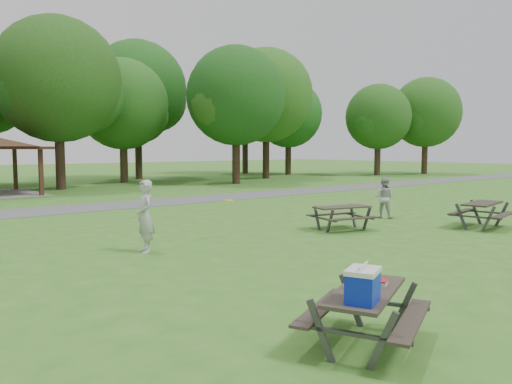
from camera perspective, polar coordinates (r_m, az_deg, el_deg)
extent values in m
plane|color=#336A1E|center=(12.12, 8.55, -7.67)|extent=(160.00, 160.00, 0.00)
cube|color=#4F4F52|center=(23.73, -17.56, -1.62)|extent=(120.00, 3.20, 0.02)
cube|color=#361D13|center=(30.41, -23.36, 2.05)|extent=(0.22, 0.22, 2.60)
cube|color=#372314|center=(35.62, -25.82, 2.33)|extent=(0.22, 0.22, 2.60)
cylinder|color=black|center=(34.61, -21.48, 3.60)|extent=(0.60, 0.60, 4.02)
sphere|color=#193F12|center=(34.88, -21.74, 11.86)|extent=(8.00, 8.00, 8.00)
sphere|color=#164513|center=(35.67, -19.06, 10.48)|extent=(5.20, 5.20, 5.20)
sphere|color=#134514|center=(34.15, -24.21, 10.92)|extent=(4.80, 4.80, 4.80)
cylinder|color=#322216|center=(40.08, -14.87, 3.50)|extent=(0.60, 0.60, 3.43)
sphere|color=#1A4915|center=(40.22, -15.01, 9.69)|extent=(7.00, 7.00, 7.00)
sphere|color=#1D4714|center=(41.12, -13.15, 8.64)|extent=(4.55, 4.55, 4.55)
sphere|color=#1A4012|center=(39.42, -16.74, 8.98)|extent=(4.20, 4.20, 4.20)
cylinder|color=black|center=(37.60, -2.29, 3.84)|extent=(0.60, 0.60, 3.78)
sphere|color=#123F12|center=(37.80, -2.31, 10.93)|extent=(7.40, 7.40, 7.40)
sphere|color=#1A4213|center=(38.99, -0.61, 9.66)|extent=(4.81, 4.81, 4.81)
sphere|color=#204914|center=(36.71, -3.98, 10.23)|extent=(4.44, 4.44, 4.44)
cylinder|color=black|center=(44.10, 1.15, 4.29)|extent=(0.60, 0.60, 4.20)
sphere|color=#1E4E16|center=(44.34, 1.16, 10.99)|extent=(8.20, 8.20, 8.20)
sphere|color=#134213|center=(45.71, 2.69, 9.77)|extent=(5.33, 5.33, 5.33)
sphere|color=#164B15|center=(43.08, -0.34, 10.34)|extent=(4.92, 4.92, 4.92)
cylinder|color=black|center=(50.73, 3.70, 4.01)|extent=(0.60, 0.60, 3.57)
sphere|color=#154C16|center=(50.84, 3.73, 8.90)|extent=(6.80, 6.80, 6.80)
sphere|color=#204B15|center=(52.07, 4.73, 8.06)|extent=(4.42, 4.42, 4.42)
sphere|color=#1A4814|center=(49.74, 2.73, 8.41)|extent=(4.08, 4.08, 4.08)
cylinder|color=#2F2015|center=(50.90, 13.70, 3.77)|extent=(0.60, 0.60, 3.36)
sphere|color=#194614|center=(50.99, 13.80, 8.36)|extent=(6.40, 6.40, 6.40)
sphere|color=#174F16|center=(52.29, 14.47, 7.55)|extent=(4.16, 4.16, 4.16)
sphere|color=#184A15|center=(49.82, 13.09, 7.90)|extent=(3.84, 3.84, 3.84)
cylinder|color=black|center=(44.53, -13.27, 4.39)|extent=(0.60, 0.60, 4.55)
sphere|color=#134313|center=(44.81, -13.41, 11.34)|extent=(8.40, 8.40, 8.40)
sphere|color=#1B4213|center=(45.86, -11.41, 10.17)|extent=(5.46, 5.46, 5.46)
sphere|color=#164D16|center=(43.84, -15.28, 10.61)|extent=(5.04, 5.04, 5.04)
cylinder|color=black|center=(52.82, -1.25, 4.44)|extent=(0.60, 0.60, 4.27)
sphere|color=#1C4C15|center=(53.02, -1.26, 10.00)|extent=(8.00, 8.00, 8.00)
sphere|color=#174012|center=(54.32, 0.05, 9.03)|extent=(5.20, 5.20, 5.20)
sphere|color=#164E16|center=(51.83, -2.52, 9.45)|extent=(4.80, 4.80, 4.80)
cylinder|color=#322016|center=(55.03, 18.71, 3.89)|extent=(0.60, 0.60, 3.67)
sphere|color=#1A4814|center=(55.15, 18.84, 8.61)|extent=(7.20, 7.20, 7.20)
sphere|color=#1F4E16|center=(56.64, 19.42, 7.76)|extent=(4.68, 4.68, 4.68)
sphere|color=#1B4A15|center=(53.79, 18.20, 8.15)|extent=(4.32, 4.32, 4.32)
cube|color=#2F2822|center=(6.95, 12.40, -11.05)|extent=(1.96, 1.40, 0.05)
cube|color=#2B251F|center=(6.92, 17.32, -13.82)|extent=(1.77, 0.98, 0.04)
cube|color=#2E2521|center=(7.19, 7.58, -12.92)|extent=(1.77, 0.98, 0.04)
cube|color=#454548|center=(6.34, 14.22, -16.23)|extent=(0.21, 0.37, 0.79)
cube|color=#454548|center=(6.52, 7.42, -15.49)|extent=(0.21, 0.37, 0.79)
cube|color=#3D3C3F|center=(6.41, 10.77, -15.63)|extent=(0.66, 1.38, 0.05)
cube|color=#424245|center=(7.64, 16.48, -12.56)|extent=(0.21, 0.37, 0.79)
cube|color=#404042|center=(7.79, 10.84, -12.08)|extent=(0.21, 0.37, 0.79)
cube|color=#434245|center=(7.70, 13.63, -12.12)|extent=(0.66, 1.38, 0.05)
cube|color=#0B23B2|center=(6.35, 12.10, -10.65)|extent=(0.56, 0.50, 0.36)
cube|color=silver|center=(6.30, 12.14, -8.81)|extent=(0.59, 0.53, 0.06)
cylinder|color=silver|center=(6.28, 12.15, -8.19)|extent=(0.38, 0.19, 0.03)
cylinder|color=#0C33B5|center=(6.87, 11.90, -10.04)|extent=(0.21, 0.21, 0.22)
cylinder|color=silver|center=(6.84, 11.92, -8.95)|extent=(0.15, 0.15, 0.05)
cube|color=silver|center=(7.17, 13.90, -10.08)|extent=(0.26, 0.26, 0.07)
cube|color=#AD131F|center=(7.16, 13.91, -9.75)|extent=(0.28, 0.28, 0.02)
cube|color=#2F2722|center=(16.47, 9.81, -1.70)|extent=(1.97, 1.18, 0.05)
cube|color=black|center=(16.01, 11.03, -3.00)|extent=(1.85, 0.73, 0.04)
cube|color=#2F2722|center=(17.00, 8.63, -2.50)|extent=(1.85, 0.73, 0.04)
cube|color=#404042|center=(15.81, 8.46, -3.33)|extent=(0.16, 0.39, 0.80)
cube|color=#39393B|center=(16.45, 6.99, -2.98)|extent=(0.16, 0.39, 0.80)
cube|color=#3E3E41|center=(16.12, 7.72, -3.05)|extent=(0.44, 1.46, 0.05)
cube|color=#39393B|center=(16.62, 12.56, -2.98)|extent=(0.16, 0.39, 0.80)
cube|color=#3B3B3D|center=(17.23, 11.00, -2.68)|extent=(0.16, 0.39, 0.80)
cube|color=#464649|center=(16.92, 11.77, -2.73)|extent=(0.44, 1.46, 0.05)
cube|color=#29231E|center=(18.29, 24.45, -1.19)|extent=(2.12, 1.13, 0.06)
cube|color=#2E2521|center=(18.16, 26.43, -2.36)|extent=(2.03, 0.63, 0.04)
cube|color=black|center=(18.51, 22.44, -2.08)|extent=(2.03, 0.63, 0.04)
cube|color=#454548|center=(17.48, 25.03, -2.83)|extent=(0.14, 0.43, 0.88)
cube|color=#3B3B3D|center=(17.72, 22.41, -2.64)|extent=(0.14, 0.43, 0.88)
cube|color=#3A3A3D|center=(17.59, 23.71, -2.63)|extent=(0.35, 1.63, 0.06)
cube|color=#404042|center=(18.97, 26.27, -2.30)|extent=(0.14, 0.43, 0.88)
cube|color=#3E3E40|center=(19.19, 23.84, -2.13)|extent=(0.14, 0.43, 0.88)
cube|color=#444447|center=(19.07, 25.05, -2.11)|extent=(0.35, 1.63, 0.06)
cylinder|color=yellow|center=(14.34, -3.09, -0.97)|extent=(0.28, 0.28, 0.02)
imported|color=#ADADB0|center=(12.98, -12.56, -2.73)|extent=(0.56, 0.75, 1.86)
imported|color=#AEADB0|center=(19.58, 14.41, -0.63)|extent=(0.84, 0.93, 1.56)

